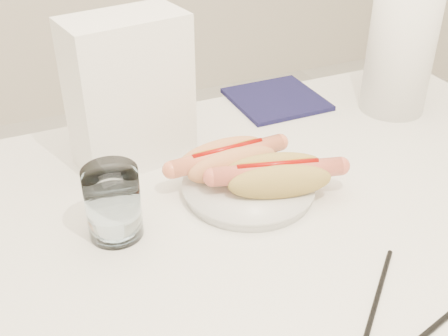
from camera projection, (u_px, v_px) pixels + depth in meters
name	position (u px, v px, depth m)	size (l,w,h in m)	color
table	(254.00, 254.00, 0.83)	(1.20, 0.80, 0.75)	white
plate	(249.00, 189.00, 0.85)	(0.19, 0.19, 0.02)	silver
hotdog_left	(228.00, 160.00, 0.86)	(0.19, 0.08, 0.05)	#EB985E
hotdog_right	(277.00, 176.00, 0.82)	(0.19, 0.11, 0.05)	tan
water_glass	(113.00, 203.00, 0.75)	(0.07, 0.07, 0.10)	white
chopstick_near	(375.00, 304.00, 0.66)	(0.01, 0.01, 0.20)	black
napkin_box	(129.00, 92.00, 0.88)	(0.18, 0.10, 0.24)	white
navy_napkin	(276.00, 99.00, 1.13)	(0.17, 0.17, 0.01)	#131238
paper_towel_roll	(402.00, 41.00, 1.03)	(0.12, 0.12, 0.28)	white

